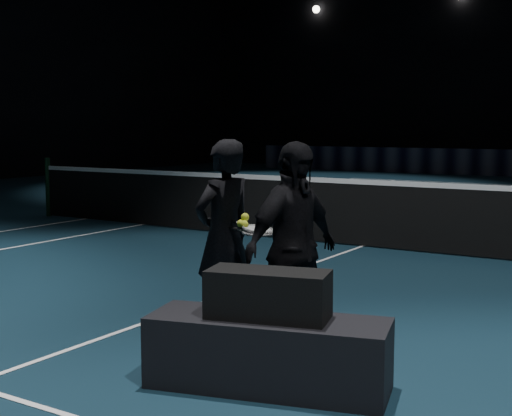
{
  "coord_description": "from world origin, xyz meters",
  "views": [
    {
      "loc": [
        4.01,
        -9.22,
        1.7
      ],
      "look_at": [
        1.08,
        -4.56,
        1.06
      ],
      "focal_mm": 50.0,
      "sensor_mm": 36.0,
      "label": 1
    }
  ],
  "objects_px": {
    "player_bench": "(268,353)",
    "player_b": "(292,250)",
    "racket_lower": "(258,233)",
    "player_a": "(224,236)",
    "tennis_balls": "(243,222)",
    "racket_bag": "(268,294)",
    "racket_upper": "(258,229)"
  },
  "relations": [
    {
      "from": "racket_bag",
      "to": "player_a",
      "type": "bearing_deg",
      "value": 121.63
    },
    {
      "from": "racket_lower",
      "to": "player_a",
      "type": "bearing_deg",
      "value": 180.0
    },
    {
      "from": "player_bench",
      "to": "tennis_balls",
      "type": "bearing_deg",
      "value": 116.17
    },
    {
      "from": "player_bench",
      "to": "tennis_balls",
      "type": "distance_m",
      "value": 1.36
    },
    {
      "from": "player_a",
      "to": "racket_lower",
      "type": "bearing_deg",
      "value": 85.31
    },
    {
      "from": "player_a",
      "to": "tennis_balls",
      "type": "xyz_separation_m",
      "value": [
        0.24,
        -0.08,
        0.14
      ]
    },
    {
      "from": "player_a",
      "to": "player_b",
      "type": "xyz_separation_m",
      "value": [
        0.8,
        -0.28,
        0.0
      ]
    },
    {
      "from": "player_bench",
      "to": "racket_bag",
      "type": "relative_size",
      "value": 2.0
    },
    {
      "from": "player_bench",
      "to": "tennis_balls",
      "type": "xyz_separation_m",
      "value": [
        -0.76,
        0.87,
        0.7
      ]
    },
    {
      "from": "racket_bag",
      "to": "player_bench",
      "type": "bearing_deg",
      "value": 0.0
    },
    {
      "from": "player_b",
      "to": "tennis_balls",
      "type": "relative_size",
      "value": 13.27
    },
    {
      "from": "player_bench",
      "to": "racket_lower",
      "type": "height_order",
      "value": "racket_lower"
    },
    {
      "from": "racket_bag",
      "to": "racket_upper",
      "type": "bearing_deg",
      "value": 110.58
    },
    {
      "from": "player_bench",
      "to": "racket_lower",
      "type": "bearing_deg",
      "value": 110.79
    },
    {
      "from": "racket_bag",
      "to": "player_b",
      "type": "distance_m",
      "value": 0.72
    },
    {
      "from": "racket_bag",
      "to": "tennis_balls",
      "type": "distance_m",
      "value": 1.2
    },
    {
      "from": "player_b",
      "to": "racket_upper",
      "type": "distance_m",
      "value": 0.46
    },
    {
      "from": "racket_bag",
      "to": "racket_lower",
      "type": "relative_size",
      "value": 1.15
    },
    {
      "from": "player_b",
      "to": "racket_lower",
      "type": "relative_size",
      "value": 2.34
    },
    {
      "from": "player_a",
      "to": "player_bench",
      "type": "bearing_deg",
      "value": 60.82
    },
    {
      "from": "tennis_balls",
      "to": "player_a",
      "type": "bearing_deg",
      "value": 162.11
    },
    {
      "from": "player_bench",
      "to": "racket_bag",
      "type": "distance_m",
      "value": 0.39
    },
    {
      "from": "player_bench",
      "to": "player_b",
      "type": "distance_m",
      "value": 0.9
    },
    {
      "from": "player_bench",
      "to": "player_b",
      "type": "height_order",
      "value": "player_b"
    },
    {
      "from": "racket_lower",
      "to": "player_bench",
      "type": "bearing_deg",
      "value": -35.34
    },
    {
      "from": "player_bench",
      "to": "player_a",
      "type": "bearing_deg",
      "value": 121.63
    },
    {
      "from": "player_bench",
      "to": "tennis_balls",
      "type": "height_order",
      "value": "tennis_balls"
    },
    {
      "from": "racket_lower",
      "to": "tennis_balls",
      "type": "height_order",
      "value": "tennis_balls"
    },
    {
      "from": "player_bench",
      "to": "player_b",
      "type": "relative_size",
      "value": 0.98
    },
    {
      "from": "player_a",
      "to": "racket_lower",
      "type": "xyz_separation_m",
      "value": [
        0.43,
        -0.15,
        0.07
      ]
    },
    {
      "from": "player_a",
      "to": "tennis_balls",
      "type": "bearing_deg",
      "value": 86.43
    },
    {
      "from": "racket_upper",
      "to": "tennis_balls",
      "type": "height_order",
      "value": "tennis_balls"
    }
  ]
}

